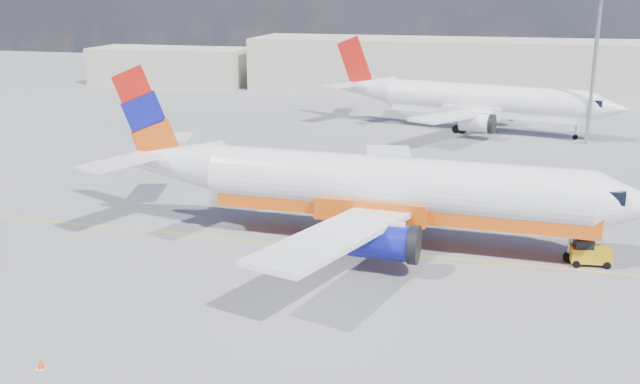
% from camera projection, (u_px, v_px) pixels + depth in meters
% --- Properties ---
extents(ground, '(240.00, 240.00, 0.00)m').
position_uv_depth(ground, '(330.00, 266.00, 41.92)').
color(ground, slate).
rests_on(ground, ground).
extents(taxi_line, '(70.00, 0.15, 0.01)m').
position_uv_depth(taxi_line, '(342.00, 249.00, 44.71)').
color(taxi_line, gold).
rests_on(taxi_line, ground).
extents(terminal_main, '(70.00, 14.00, 8.00)m').
position_uv_depth(terminal_main, '(477.00, 66.00, 109.35)').
color(terminal_main, beige).
rests_on(terminal_main, ground).
extents(terminal_annex, '(26.00, 10.00, 6.00)m').
position_uv_depth(terminal_annex, '(171.00, 66.00, 118.84)').
color(terminal_annex, beige).
rests_on(terminal_annex, ground).
extents(main_jet, '(35.92, 28.38, 10.88)m').
position_uv_depth(main_jet, '(375.00, 188.00, 44.91)').
color(main_jet, white).
rests_on(main_jet, ground).
extents(second_jet, '(33.67, 25.85, 10.16)m').
position_uv_depth(second_jet, '(475.00, 101.00, 80.36)').
color(second_jet, white).
rests_on(second_jet, ground).
extents(gse_tug, '(2.39, 1.64, 1.61)m').
position_uv_depth(gse_tug, '(589.00, 252.00, 41.97)').
color(gse_tug, black).
rests_on(gse_tug, ground).
extents(traffic_cone, '(0.35, 0.35, 0.49)m').
position_uv_depth(traffic_cone, '(41.00, 364.00, 30.62)').
color(traffic_cone, white).
rests_on(traffic_cone, ground).
extents(floodlight_mast, '(1.40, 1.40, 19.16)m').
position_uv_depth(floodlight_mast, '(598.00, 32.00, 71.19)').
color(floodlight_mast, '#9999A1').
rests_on(floodlight_mast, ground).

